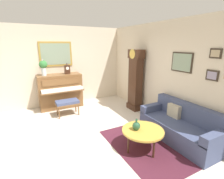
{
  "coord_description": "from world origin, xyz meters",
  "views": [
    {
      "loc": [
        3.62,
        -1.13,
        2.18
      ],
      "look_at": [
        -0.46,
        1.02,
        0.93
      ],
      "focal_mm": 26.78,
      "sensor_mm": 36.0,
      "label": 1
    }
  ],
  "objects_px": {
    "piano": "(61,91)",
    "flower_vase": "(43,66)",
    "grandfather_clock": "(135,82)",
    "mantel_clock": "(67,69)",
    "couch": "(180,126)",
    "piano_bench": "(67,103)",
    "green_jug": "(136,126)",
    "coffee_table": "(143,131)"
  },
  "relations": [
    {
      "from": "green_jug",
      "to": "grandfather_clock",
      "type": "bearing_deg",
      "value": 145.42
    },
    {
      "from": "piano_bench",
      "to": "flower_vase",
      "type": "relative_size",
      "value": 1.21
    },
    {
      "from": "piano_bench",
      "to": "grandfather_clock",
      "type": "distance_m",
      "value": 2.31
    },
    {
      "from": "piano",
      "to": "coffee_table",
      "type": "distance_m",
      "value": 3.51
    },
    {
      "from": "couch",
      "to": "green_jug",
      "type": "bearing_deg",
      "value": -98.48
    },
    {
      "from": "couch",
      "to": "piano_bench",
      "type": "bearing_deg",
      "value": -142.28
    },
    {
      "from": "green_jug",
      "to": "couch",
      "type": "bearing_deg",
      "value": 81.52
    },
    {
      "from": "piano_bench",
      "to": "grandfather_clock",
      "type": "height_order",
      "value": "grandfather_clock"
    },
    {
      "from": "piano_bench",
      "to": "coffee_table",
      "type": "bearing_deg",
      "value": 21.62
    },
    {
      "from": "couch",
      "to": "flower_vase",
      "type": "height_order",
      "value": "flower_vase"
    },
    {
      "from": "green_jug",
      "to": "coffee_table",
      "type": "bearing_deg",
      "value": 60.86
    },
    {
      "from": "grandfather_clock",
      "to": "green_jug",
      "type": "bearing_deg",
      "value": -34.58
    },
    {
      "from": "couch",
      "to": "piano",
      "type": "bearing_deg",
      "value": -149.3
    },
    {
      "from": "grandfather_clock",
      "to": "flower_vase",
      "type": "xyz_separation_m",
      "value": [
        -1.39,
        -2.68,
        0.53
      ]
    },
    {
      "from": "piano_bench",
      "to": "grandfather_clock",
      "type": "xyz_separation_m",
      "value": [
        0.55,
        2.17,
        0.56
      ]
    },
    {
      "from": "grandfather_clock",
      "to": "flower_vase",
      "type": "height_order",
      "value": "grandfather_clock"
    },
    {
      "from": "piano",
      "to": "grandfather_clock",
      "type": "height_order",
      "value": "grandfather_clock"
    },
    {
      "from": "grandfather_clock",
      "to": "couch",
      "type": "xyz_separation_m",
      "value": [
        2.06,
        -0.15,
        -0.65
      ]
    },
    {
      "from": "coffee_table",
      "to": "green_jug",
      "type": "distance_m",
      "value": 0.19
    },
    {
      "from": "coffee_table",
      "to": "mantel_clock",
      "type": "distance_m",
      "value": 3.55
    },
    {
      "from": "flower_vase",
      "to": "grandfather_clock",
      "type": "bearing_deg",
      "value": 62.57
    },
    {
      "from": "grandfather_clock",
      "to": "mantel_clock",
      "type": "xyz_separation_m",
      "value": [
        -1.39,
        -1.92,
        0.38
      ]
    },
    {
      "from": "piano_bench",
      "to": "flower_vase",
      "type": "xyz_separation_m",
      "value": [
        -0.84,
        -0.5,
        1.09
      ]
    },
    {
      "from": "mantel_clock",
      "to": "couch",
      "type": "bearing_deg",
      "value": 27.08
    },
    {
      "from": "grandfather_clock",
      "to": "couch",
      "type": "relative_size",
      "value": 1.07
    },
    {
      "from": "couch",
      "to": "mantel_clock",
      "type": "xyz_separation_m",
      "value": [
        -3.45,
        -1.76,
        1.04
      ]
    },
    {
      "from": "piano_bench",
      "to": "green_jug",
      "type": "distance_m",
      "value": 2.59
    },
    {
      "from": "piano_bench",
      "to": "couch",
      "type": "bearing_deg",
      "value": 37.72
    },
    {
      "from": "coffee_table",
      "to": "couch",
      "type": "bearing_deg",
      "value": 84.33
    },
    {
      "from": "piano",
      "to": "mantel_clock",
      "type": "height_order",
      "value": "mantel_clock"
    },
    {
      "from": "piano",
      "to": "flower_vase",
      "type": "bearing_deg",
      "value": -89.85
    },
    {
      "from": "couch",
      "to": "grandfather_clock",
      "type": "bearing_deg",
      "value": 175.79
    },
    {
      "from": "green_jug",
      "to": "mantel_clock",
      "type": "bearing_deg",
      "value": -169.4
    },
    {
      "from": "piano",
      "to": "piano_bench",
      "type": "relative_size",
      "value": 2.06
    },
    {
      "from": "piano",
      "to": "coffee_table",
      "type": "xyz_separation_m",
      "value": [
        3.35,
        1.02,
        -0.19
      ]
    },
    {
      "from": "piano_bench",
      "to": "mantel_clock",
      "type": "bearing_deg",
      "value": 162.96
    },
    {
      "from": "piano",
      "to": "mantel_clock",
      "type": "distance_m",
      "value": 0.8
    },
    {
      "from": "flower_vase",
      "to": "coffee_table",
      "type": "bearing_deg",
      "value": 24.13
    },
    {
      "from": "grandfather_clock",
      "to": "mantel_clock",
      "type": "distance_m",
      "value": 2.4
    },
    {
      "from": "couch",
      "to": "flower_vase",
      "type": "distance_m",
      "value": 4.43
    },
    {
      "from": "piano",
      "to": "grandfather_clock",
      "type": "distance_m",
      "value": 2.63
    },
    {
      "from": "couch",
      "to": "flower_vase",
      "type": "relative_size",
      "value": 3.28
    }
  ]
}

